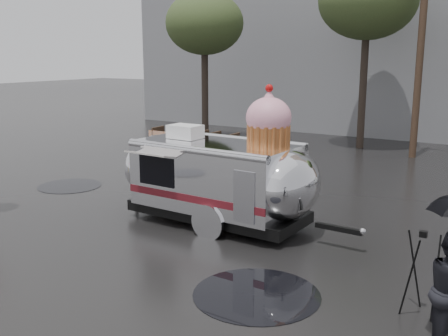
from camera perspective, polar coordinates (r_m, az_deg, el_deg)
The scene contains 9 objects.
ground at distance 11.34m, azimuth -9.16°, elevation -9.22°, with size 120.00×120.00×0.00m, color black.
puddles at distance 12.55m, azimuth -12.41°, elevation -7.18°, with size 10.86×8.14×0.01m.
grey_building at distance 33.84m, azimuth 13.19°, elevation 16.03°, with size 22.00×12.00×13.00m, color slate.
utility_pole at distance 22.38m, azimuth 20.67°, elevation 12.81°, with size 1.60×0.28×9.00m.
tree_left at distance 25.20m, azimuth -2.14°, elevation 15.39°, with size 3.64×3.64×6.95m.
tree_mid at distance 24.06m, azimuth 15.39°, elevation 17.17°, with size 4.20×4.20×8.03m.
barricade_row at distance 22.13m, azimuth -3.29°, elevation 2.92°, with size 4.30×0.80×1.00m.
airstream_trailer at distance 12.81m, azimuth -0.47°, elevation -0.71°, with size 6.58×2.57×3.55m.
tripod at distance 9.03m, azimuth 20.61°, elevation -9.97°, with size 0.52×0.59×1.42m.
Camera 1 is at (6.98, -7.92, 4.13)m, focal length 42.00 mm.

